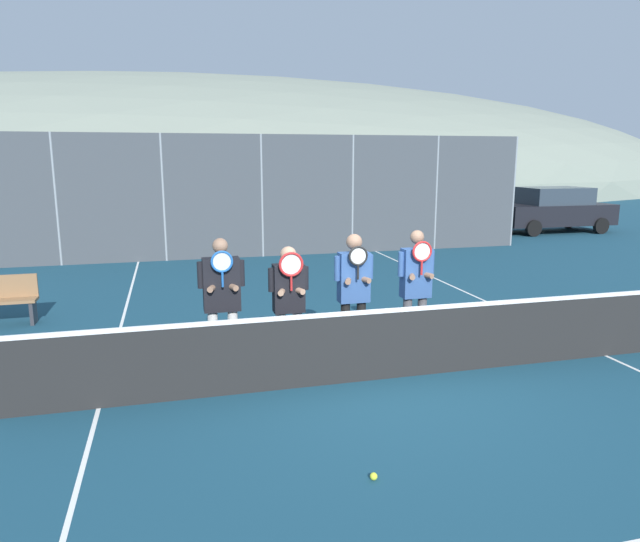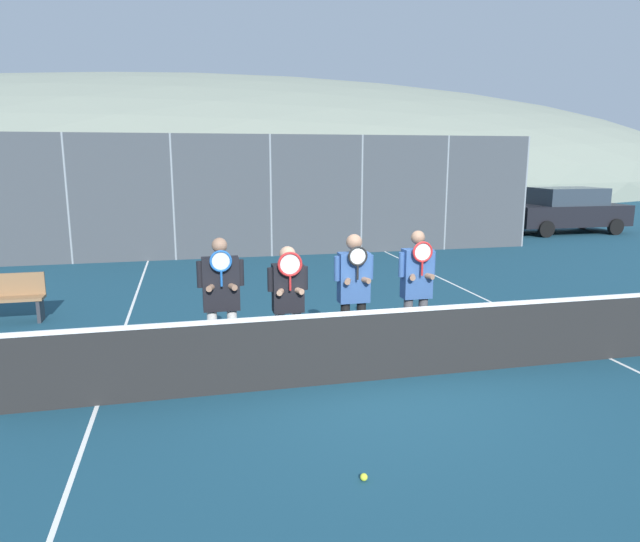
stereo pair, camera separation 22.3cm
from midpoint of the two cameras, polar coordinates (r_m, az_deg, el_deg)
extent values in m
plane|color=navy|center=(7.58, 6.89, -10.75)|extent=(120.00, 120.00, 0.00)
ellipsoid|color=gray|center=(54.47, -10.63, 8.18)|extent=(97.89, 54.38, 19.03)
cube|color=#9EA3A8|center=(23.59, -11.13, 8.11)|extent=(15.02, 5.00, 3.18)
cube|color=#3D4247|center=(23.56, -11.30, 12.41)|extent=(15.52, 5.50, 0.36)
cylinder|color=gray|center=(16.52, -23.60, 6.57)|extent=(0.06, 0.06, 3.47)
cylinder|color=gray|center=(16.25, -14.11, 7.11)|extent=(0.06, 0.06, 3.47)
cylinder|color=gray|center=(16.43, -4.54, 7.46)|extent=(0.06, 0.06, 3.47)
cylinder|color=gray|center=(17.05, 4.58, 7.60)|extent=(0.06, 0.06, 3.47)
cylinder|color=gray|center=(18.06, 12.88, 7.56)|extent=(0.06, 0.06, 3.47)
cylinder|color=gray|center=(19.39, 20.16, 7.40)|extent=(0.06, 0.06, 3.47)
cube|color=#42474C|center=(16.43, -4.54, 7.46)|extent=(16.26, 0.02, 3.47)
cube|color=black|center=(7.43, 6.98, -7.54)|extent=(9.15, 0.02, 0.90)
cube|color=white|center=(7.29, 7.06, -4.04)|extent=(9.15, 0.03, 0.06)
cube|color=white|center=(10.05, -18.44, -5.65)|extent=(0.05, 16.00, 0.01)
cube|color=white|center=(11.62, 18.03, -3.35)|extent=(0.05, 16.00, 0.01)
cylinder|color=white|center=(7.68, -9.84, -7.04)|extent=(0.13, 0.13, 0.88)
cylinder|color=white|center=(7.70, -7.90, -6.94)|extent=(0.13, 0.13, 0.88)
cube|color=black|center=(7.48, -9.05, -1.27)|extent=(0.47, 0.22, 0.69)
sphere|color=#997056|center=(7.39, -9.17, 2.55)|extent=(0.20, 0.20, 0.20)
cylinder|color=black|center=(7.44, -11.08, -0.34)|extent=(0.08, 0.08, 0.34)
cylinder|color=black|center=(7.48, -7.09, -0.16)|extent=(0.08, 0.08, 0.34)
cylinder|color=#997056|center=(7.39, -9.90, -1.57)|extent=(0.16, 0.27, 0.08)
cylinder|color=#997056|center=(7.41, -8.09, -1.49)|extent=(0.16, 0.27, 0.08)
cylinder|color=#1E5BAD|center=(7.28, -8.97, -0.76)|extent=(0.03, 0.03, 0.20)
torus|color=#1E5BAD|center=(7.24, -9.03, 0.98)|extent=(0.28, 0.03, 0.28)
cylinder|color=silver|center=(7.24, -9.03, 0.98)|extent=(0.23, 0.00, 0.23)
cylinder|color=white|center=(7.73, -3.17, -7.02)|extent=(0.13, 0.13, 0.81)
cylinder|color=white|center=(7.77, -1.53, -6.91)|extent=(0.13, 0.13, 0.81)
cube|color=black|center=(7.56, -2.39, -1.71)|extent=(0.41, 0.22, 0.64)
sphere|color=tan|center=(7.47, -2.42, 1.66)|extent=(0.22, 0.22, 0.22)
cylinder|color=black|center=(7.49, -4.12, -0.87)|extent=(0.08, 0.08, 0.31)
cylinder|color=black|center=(7.57, -0.69, -0.70)|extent=(0.08, 0.08, 0.31)
cylinder|color=tan|center=(7.45, -3.03, -1.99)|extent=(0.16, 0.27, 0.08)
cylinder|color=tan|center=(7.49, -1.49, -1.91)|extent=(0.16, 0.27, 0.08)
cylinder|color=red|center=(7.36, -2.13, -1.20)|extent=(0.03, 0.03, 0.20)
torus|color=red|center=(7.31, -2.15, 0.67)|extent=(0.32, 0.03, 0.32)
cylinder|color=silver|center=(7.31, -2.15, 0.67)|extent=(0.27, 0.00, 0.27)
cylinder|color=black|center=(8.00, 3.32, -6.16)|extent=(0.13, 0.13, 0.87)
cylinder|color=black|center=(8.07, 4.91, -6.04)|extent=(0.13, 0.13, 0.87)
cube|color=#335693|center=(7.84, 4.20, -0.65)|extent=(0.42, 0.22, 0.69)
sphere|color=#997056|center=(7.75, 4.25, 2.89)|extent=(0.22, 0.22, 0.22)
cylinder|color=#335693|center=(7.74, 2.55, 0.25)|extent=(0.08, 0.08, 0.34)
cylinder|color=#335693|center=(7.88, 5.86, 0.40)|extent=(0.08, 0.08, 0.34)
cylinder|color=#997056|center=(7.73, 3.65, -0.92)|extent=(0.16, 0.27, 0.08)
cylinder|color=#997056|center=(7.79, 5.14, -0.85)|extent=(0.16, 0.27, 0.08)
cylinder|color=black|center=(7.65, 4.61, -0.15)|extent=(0.03, 0.03, 0.20)
torus|color=black|center=(7.61, 4.64, 1.49)|extent=(0.27, 0.03, 0.27)
cylinder|color=silver|center=(7.61, 4.64, 1.49)|extent=(0.22, 0.00, 0.22)
cylinder|color=#56565B|center=(8.29, 9.51, -5.64)|extent=(0.13, 0.13, 0.88)
cylinder|color=#56565B|center=(8.37, 10.95, -5.52)|extent=(0.13, 0.13, 0.88)
cube|color=#335693|center=(8.14, 10.43, -0.24)|extent=(0.41, 0.22, 0.70)
sphere|color=#997056|center=(8.05, 10.56, 3.31)|extent=(0.19, 0.19, 0.19)
cylinder|color=#335693|center=(8.02, 8.95, 0.64)|extent=(0.08, 0.08, 0.34)
cylinder|color=#335693|center=(8.21, 11.94, 0.77)|extent=(0.08, 0.08, 0.34)
cylinder|color=#997056|center=(8.02, 10.01, -0.51)|extent=(0.16, 0.27, 0.08)
cylinder|color=#997056|center=(8.10, 11.34, -0.44)|extent=(0.16, 0.27, 0.08)
cylinder|color=red|center=(7.96, 10.97, 0.24)|extent=(0.03, 0.03, 0.20)
torus|color=red|center=(7.92, 11.03, 1.88)|extent=(0.29, 0.03, 0.29)
cylinder|color=silver|center=(7.92, 11.03, 1.88)|extent=(0.24, 0.00, 0.24)
cube|color=#285638|center=(19.24, -16.43, 4.43)|extent=(4.19, 1.83, 0.75)
cube|color=#2D3842|center=(19.17, -16.55, 6.44)|extent=(2.31, 1.68, 0.61)
cylinder|color=black|center=(18.32, -12.26, 3.13)|extent=(0.60, 0.16, 0.60)
cylinder|color=black|center=(20.17, -12.36, 3.86)|extent=(0.60, 0.16, 0.60)
cylinder|color=black|center=(18.49, -20.74, 2.72)|extent=(0.60, 0.16, 0.60)
cylinder|color=black|center=(20.33, -20.07, 3.49)|extent=(0.60, 0.16, 0.60)
cube|color=silver|center=(18.98, -1.76, 4.89)|extent=(4.30, 1.87, 0.81)
cube|color=#2D3842|center=(18.91, -1.77, 7.11)|extent=(2.37, 1.72, 0.66)
cylinder|color=black|center=(18.45, 3.11, 3.42)|extent=(0.60, 0.16, 0.60)
cylinder|color=black|center=(20.27, 1.60, 4.15)|extent=(0.60, 0.16, 0.60)
cylinder|color=black|center=(17.87, -5.55, 3.13)|extent=(0.60, 0.16, 0.60)
cylinder|color=black|center=(19.75, -6.29, 3.90)|extent=(0.60, 0.16, 0.60)
cube|color=black|center=(20.79, 12.18, 5.27)|extent=(4.77, 1.78, 0.85)
cube|color=#2D3842|center=(20.73, 12.27, 7.39)|extent=(2.63, 1.64, 0.70)
cylinder|color=black|center=(20.76, 17.09, 3.83)|extent=(0.60, 0.16, 0.60)
cylinder|color=black|center=(22.34, 14.76, 4.45)|extent=(0.60, 0.16, 0.60)
cylinder|color=black|center=(19.39, 9.11, 3.69)|extent=(0.60, 0.16, 0.60)
cylinder|color=black|center=(21.07, 7.25, 4.34)|extent=(0.60, 0.16, 0.60)
cube|color=black|center=(23.57, 23.65, 5.17)|extent=(4.46, 1.80, 0.77)
cube|color=#2D3842|center=(23.51, 23.79, 6.86)|extent=(2.45, 1.66, 0.63)
cylinder|color=black|center=(23.80, 27.70, 3.93)|extent=(0.60, 0.16, 0.60)
cylinder|color=black|center=(25.21, 24.99, 4.52)|extent=(0.60, 0.16, 0.60)
cylinder|color=black|center=(22.02, 21.96, 3.91)|extent=(0.60, 0.16, 0.60)
cylinder|color=black|center=(23.54, 19.40, 4.52)|extent=(0.60, 0.16, 0.60)
cube|color=#333338|center=(11.12, -25.66, -3.54)|extent=(0.06, 0.32, 0.40)
sphere|color=#CCDB33|center=(5.43, 5.65, -19.83)|extent=(0.07, 0.07, 0.07)
camera|label=1|loc=(0.11, -89.19, 0.16)|focal=32.00mm
camera|label=2|loc=(0.11, 90.81, -0.16)|focal=32.00mm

